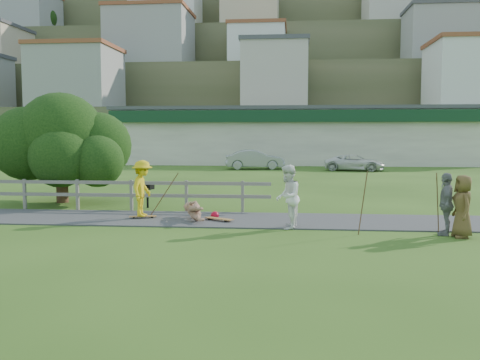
# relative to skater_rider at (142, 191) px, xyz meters

# --- Properties ---
(ground) EXTENTS (260.00, 260.00, 0.00)m
(ground) POSITION_rel_skater_rider_xyz_m (1.05, -1.43, -0.90)
(ground) COLOR #2D4F16
(ground) RESTS_ON ground
(path) EXTENTS (34.00, 3.00, 0.04)m
(path) POSITION_rel_skater_rider_xyz_m (1.05, 0.07, -0.88)
(path) COLOR #3B3B3E
(path) RESTS_ON ground
(fence) EXTENTS (15.05, 0.10, 1.10)m
(fence) POSITION_rel_skater_rider_xyz_m (-3.56, 1.87, -0.18)
(fence) COLOR slate
(fence) RESTS_ON ground
(strip_mall) EXTENTS (32.50, 10.75, 5.10)m
(strip_mall) POSITION_rel_skater_rider_xyz_m (5.05, 33.51, 1.68)
(strip_mall) COLOR #BDB4A6
(strip_mall) RESTS_ON ground
(hillside) EXTENTS (220.00, 67.00, 47.50)m
(hillside) POSITION_rel_skater_rider_xyz_m (1.05, 89.88, 13.51)
(hillside) COLOR #474F2E
(hillside) RESTS_ON ground
(skater_rider) EXTENTS (0.73, 1.20, 1.80)m
(skater_rider) POSITION_rel_skater_rider_xyz_m (0.00, 0.00, 0.00)
(skater_rider) COLOR yellow
(skater_rider) RESTS_ON ground
(skater_fallen) EXTENTS (1.84, 1.07, 0.66)m
(skater_fallen) POSITION_rel_skater_rider_xyz_m (1.72, -0.19, -0.57)
(skater_fallen) COLOR #AA785E
(skater_fallen) RESTS_ON ground
(spectator_a) EXTENTS (0.80, 0.98, 1.86)m
(spectator_a) POSITION_rel_skater_rider_xyz_m (4.66, -1.28, 0.03)
(spectator_a) COLOR white
(spectator_a) RESTS_ON ground
(spectator_b) EXTENTS (0.63, 1.07, 1.70)m
(spectator_b) POSITION_rel_skater_rider_xyz_m (8.94, -1.83, -0.05)
(spectator_b) COLOR gray
(spectator_b) RESTS_ON ground
(spectator_c) EXTENTS (0.56, 0.84, 1.67)m
(spectator_c) POSITION_rel_skater_rider_xyz_m (9.28, -2.14, -0.07)
(spectator_c) COLOR brown
(spectator_c) RESTS_ON ground
(car_silver) EXTENTS (4.70, 2.20, 1.49)m
(car_silver) POSITION_rel_skater_rider_xyz_m (1.89, 24.41, -0.16)
(car_silver) COLOR #94959B
(car_silver) RESTS_ON ground
(car_white) EXTENTS (4.65, 2.75, 1.21)m
(car_white) POSITION_rel_skater_rider_xyz_m (9.37, 23.35, -0.30)
(car_white) COLOR silver
(car_white) RESTS_ON ground
(tree) EXTENTS (5.56, 5.56, 3.81)m
(tree) POSITION_rel_skater_rider_xyz_m (-4.37, 3.78, 1.00)
(tree) COLOR black
(tree) RESTS_ON ground
(bbq) EXTENTS (0.50, 0.43, 0.91)m
(bbq) POSITION_rel_skater_rider_xyz_m (-0.56, 2.60, -0.45)
(bbq) COLOR black
(bbq) RESTS_ON ground
(longboard_rider) EXTENTS (0.89, 0.44, 0.10)m
(longboard_rider) POSITION_rel_skater_rider_xyz_m (0.00, 0.00, -0.85)
(longboard_rider) COLOR olive
(longboard_rider) RESTS_ON ground
(longboard_fallen) EXTENTS (0.97, 0.72, 0.11)m
(longboard_fallen) POSITION_rel_skater_rider_xyz_m (2.52, -0.29, -0.85)
(longboard_fallen) COLOR olive
(longboard_fallen) RESTS_ON ground
(helmet) EXTENTS (0.27, 0.27, 0.27)m
(helmet) POSITION_rel_skater_rider_xyz_m (2.32, 0.16, -0.77)
(helmet) COLOR #B10925
(helmet) RESTS_ON ground
(pole_rider) EXTENTS (0.03, 0.03, 1.77)m
(pole_rider) POSITION_rel_skater_rider_xyz_m (0.60, 0.40, -0.02)
(pole_rider) COLOR brown
(pole_rider) RESTS_ON ground
(pole_spec_left) EXTENTS (0.03, 0.03, 1.75)m
(pole_spec_left) POSITION_rel_skater_rider_xyz_m (6.70, -2.02, -0.03)
(pole_spec_left) COLOR brown
(pole_spec_left) RESTS_ON ground
(pole_spec_right) EXTENTS (0.03, 0.03, 1.70)m
(pole_spec_right) POSITION_rel_skater_rider_xyz_m (8.71, -1.84, -0.05)
(pole_spec_right) COLOR brown
(pole_spec_right) RESTS_ON ground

